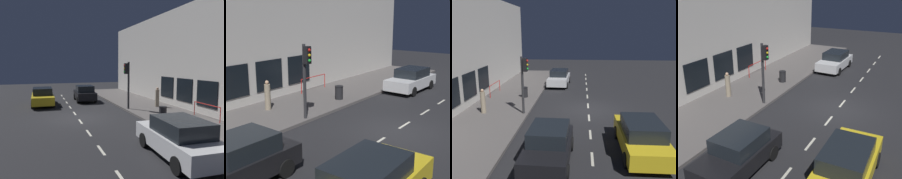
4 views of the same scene
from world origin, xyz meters
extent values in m
plane|color=#232326|center=(0.00, 0.00, 0.00)|extent=(60.00, 60.00, 0.00)
cube|color=#5B5654|center=(6.25, 0.00, 0.07)|extent=(4.50, 32.00, 0.15)
cube|color=beige|center=(8.80, 0.00, 4.16)|extent=(0.60, 32.00, 8.32)
cube|color=black|center=(8.47, -2.58, 1.66)|extent=(0.04, 2.02, 1.82)
cube|color=black|center=(8.47, 0.00, 1.66)|extent=(0.04, 2.02, 1.82)
cube|color=black|center=(8.47, 2.58, 1.66)|extent=(0.04, 2.02, 1.82)
cube|color=beige|center=(0.00, -6.20, 0.00)|extent=(0.12, 1.20, 0.01)
cube|color=beige|center=(0.00, -3.60, 0.00)|extent=(0.12, 1.20, 0.01)
cube|color=beige|center=(0.00, -1.00, 0.00)|extent=(0.12, 1.20, 0.01)
cube|color=beige|center=(0.00, 1.60, 0.00)|extent=(0.12, 1.20, 0.01)
cube|color=beige|center=(0.00, 4.20, 0.00)|extent=(0.12, 1.20, 0.01)
cylinder|color=#2D2D30|center=(4.30, 1.43, 2.02)|extent=(0.16, 0.16, 3.73)
cube|color=black|center=(4.09, 1.43, 3.36)|extent=(0.26, 0.32, 0.84)
sphere|color=red|center=(3.95, 1.43, 3.61)|extent=(0.15, 0.15, 0.15)
sphere|color=gold|center=(3.95, 1.43, 3.36)|extent=(0.15, 0.15, 0.15)
sphere|color=green|center=(3.95, 1.43, 3.11)|extent=(0.15, 0.15, 0.15)
cube|color=black|center=(1.85, 7.22, 0.63)|extent=(1.91, 3.92, 0.70)
cube|color=black|center=(1.85, 7.06, 1.28)|extent=(1.64, 2.06, 0.60)
cylinder|color=black|center=(0.98, 6.04, 0.32)|extent=(0.24, 0.65, 0.64)
cylinder|color=black|center=(2.66, 5.99, 0.32)|extent=(0.24, 0.65, 0.64)
cube|color=silver|center=(2.78, -7.79, 0.63)|extent=(2.01, 4.45, 0.70)
cube|color=black|center=(2.77, -7.96, 1.28)|extent=(1.72, 2.33, 0.60)
cylinder|color=black|center=(1.95, -6.40, 0.32)|extent=(0.24, 0.65, 0.64)
cylinder|color=black|center=(3.69, -6.46, 0.32)|extent=(0.24, 0.65, 0.64)
cylinder|color=black|center=(1.86, -9.12, 0.32)|extent=(0.24, 0.65, 0.64)
cylinder|color=black|center=(3.61, -9.18, 0.32)|extent=(0.24, 0.65, 0.64)
cube|color=black|center=(-2.22, 6.13, 1.28)|extent=(1.63, 2.37, 0.60)
cylinder|color=black|center=(-1.36, 4.54, 0.32)|extent=(0.22, 0.64, 0.64)
cylinder|color=gray|center=(6.95, 1.54, 0.86)|extent=(0.44, 0.44, 1.42)
sphere|color=tan|center=(6.95, 1.54, 1.68)|extent=(0.20, 0.20, 0.20)
cube|color=tan|center=(7.03, 1.49, 1.68)|extent=(0.06, 0.07, 0.06)
cylinder|color=black|center=(5.12, -2.54, 0.53)|extent=(0.49, 0.49, 0.77)
cylinder|color=black|center=(5.12, -2.54, 0.95)|extent=(0.51, 0.51, 0.06)
cylinder|color=red|center=(7.87, -4.54, 0.62)|extent=(0.05, 0.05, 0.95)
cylinder|color=red|center=(7.87, -2.13, 0.62)|extent=(0.05, 0.05, 0.95)
cylinder|color=red|center=(7.87, -3.33, 1.10)|extent=(0.05, 2.41, 0.05)
camera|label=1|loc=(-2.44, -15.42, 3.69)|focal=36.66mm
camera|label=2|loc=(-6.24, 12.82, 5.35)|focal=51.53mm
camera|label=3|loc=(0.54, 16.61, 5.49)|focal=39.46mm
camera|label=4|loc=(-4.16, 14.51, 7.09)|focal=43.78mm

